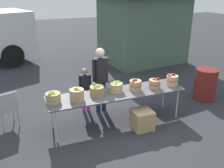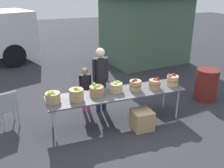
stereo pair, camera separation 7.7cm
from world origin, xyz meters
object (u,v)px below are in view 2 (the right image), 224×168
(apple_basket_red_0, at_px, (135,85))
(child_customer, at_px, (85,86))
(apple_basket_red_1, at_px, (155,84))
(vendor_adult, at_px, (101,75))
(apple_basket_green_3, at_px, (116,87))
(apple_basket_red_2, at_px, (172,80))
(apple_basket_green_2, at_px, (97,90))
(trash_barrel, at_px, (206,85))
(produce_crate, at_px, (142,120))
(apple_basket_green_0, at_px, (53,97))
(apple_basket_green_1, at_px, (76,94))
(market_table, at_px, (117,94))
(folding_chair, at_px, (8,106))

(apple_basket_red_0, distance_m, child_customer, 1.28)
(apple_basket_red_1, distance_m, vendor_adult, 1.31)
(apple_basket_green_3, height_order, apple_basket_red_2, apple_basket_red_2)
(apple_basket_red_0, distance_m, apple_basket_red_2, 0.96)
(apple_basket_green_3, relative_size, apple_basket_red_2, 1.06)
(apple_basket_red_1, bearing_deg, apple_basket_red_0, 173.73)
(apple_basket_green_2, distance_m, trash_barrel, 3.27)
(apple_basket_red_2, relative_size, produce_crate, 0.68)
(apple_basket_green_3, bearing_deg, apple_basket_red_1, -8.59)
(apple_basket_red_0, height_order, vendor_adult, vendor_adult)
(apple_basket_green_3, relative_size, apple_basket_red_1, 1.10)
(apple_basket_green_0, height_order, apple_basket_red_1, apple_basket_red_1)
(apple_basket_green_1, distance_m, apple_basket_red_2, 2.33)
(apple_basket_red_1, bearing_deg, produce_crate, -142.40)
(apple_basket_red_0, xyz_separation_m, child_customer, (-0.96, 0.82, -0.20))
(child_customer, bearing_deg, apple_basket_red_0, 142.64)
(market_table, height_order, apple_basket_green_1, apple_basket_green_1)
(trash_barrel, bearing_deg, folding_chair, 176.19)
(apple_basket_green_2, relative_size, vendor_adult, 0.21)
(apple_basket_red_0, bearing_deg, apple_basket_green_3, 168.90)
(vendor_adult, bearing_deg, trash_barrel, 161.05)
(apple_basket_red_0, relative_size, child_customer, 0.25)
(apple_basket_red_2, distance_m, folding_chair, 3.81)
(apple_basket_green_2, distance_m, folding_chair, 2.00)
(apple_basket_green_1, height_order, apple_basket_red_1, apple_basket_green_1)
(apple_basket_green_3, relative_size, produce_crate, 0.72)
(apple_basket_red_2, bearing_deg, apple_basket_green_0, 179.03)
(apple_basket_red_2, bearing_deg, trash_barrel, 14.84)
(apple_basket_green_3, xyz_separation_m, apple_basket_red_0, (0.43, -0.09, 0.02))
(apple_basket_green_2, bearing_deg, folding_chair, 161.40)
(market_table, xyz_separation_m, apple_basket_red_1, (0.92, -0.07, 0.15))
(apple_basket_green_0, xyz_separation_m, produce_crate, (1.83, -0.45, -0.65))
(folding_chair, height_order, produce_crate, folding_chair)
(trash_barrel, bearing_deg, apple_basket_green_1, -174.12)
(vendor_adult, distance_m, trash_barrel, 3.00)
(apple_basket_green_1, bearing_deg, child_customer, 64.72)
(apple_basket_red_2, height_order, vendor_adult, vendor_adult)
(apple_basket_red_2, bearing_deg, apple_basket_green_3, 175.50)
(apple_basket_green_1, xyz_separation_m, vendor_adult, (0.76, 0.73, 0.08))
(child_customer, xyz_separation_m, trash_barrel, (3.29, -0.48, -0.24))
(apple_basket_red_0, bearing_deg, apple_basket_red_1, -6.27)
(produce_crate, bearing_deg, apple_basket_green_2, 151.60)
(apple_basket_red_1, relative_size, folding_chair, 0.33)
(apple_basket_green_3, distance_m, apple_basket_red_0, 0.44)
(folding_chair, bearing_deg, apple_basket_green_3, 147.48)
(apple_basket_green_2, height_order, folding_chair, apple_basket_green_2)
(market_table, height_order, child_customer, child_customer)
(apple_basket_green_0, relative_size, apple_basket_red_2, 1.10)
(apple_basket_green_3, bearing_deg, market_table, -99.82)
(apple_basket_red_0, bearing_deg, apple_basket_green_0, 179.30)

